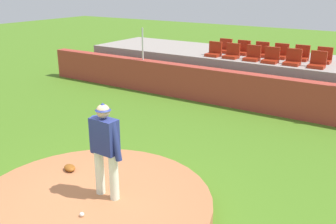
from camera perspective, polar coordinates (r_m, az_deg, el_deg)
The scene contains 20 objects.
ground_plane at distance 6.99m, azimuth -11.20°, elevation -14.41°, with size 60.00×60.00×0.00m, color #48761E.
pitchers_mound at distance 6.92m, azimuth -11.27°, elevation -13.55°, with size 4.18×4.18×0.25m, color #AF6A42.
pitcher at distance 6.46m, azimuth -9.42°, elevation -4.70°, with size 0.70×0.27×1.71m.
baseball at distance 6.43m, azimuth -12.78°, elevation -14.72°, with size 0.07×0.07×0.07m, color white.
fielding_glove at distance 7.87m, azimuth -14.51°, elevation -8.09°, with size 0.30×0.20×0.11m, color #8F4B17.
brick_barrier at distance 12.19m, azimuth 11.57°, elevation 3.09°, with size 16.63×0.40×1.14m, color #A73A2E.
fence_post_left at distance 13.87m, azimuth -3.82°, elevation 10.13°, with size 0.06×0.06×1.14m, color silver.
bleacher_platform at distance 14.21m, azimuth 14.99°, elevation 5.42°, with size 14.14×3.09×1.31m, color gray.
stadium_chair_0 at distance 13.79m, azimuth 6.91°, elevation 8.96°, with size 0.48×0.44×0.50m.
stadium_chair_1 at distance 13.51m, azimuth 9.54°, elevation 8.63°, with size 0.48×0.44×0.50m.
stadium_chair_2 at distance 13.22m, azimuth 12.53°, elevation 8.23°, with size 0.48×0.44×0.50m.
stadium_chair_3 at distance 12.98m, azimuth 15.16°, elevation 7.84°, with size 0.48×0.44×0.50m.
stadium_chair_4 at distance 12.82m, azimuth 18.17°, elevation 7.42°, with size 0.48×0.44×0.50m.
stadium_chair_5 at distance 12.64m, azimuth 21.46°, elevation 6.91°, with size 0.48×0.44×0.50m.
stadium_chair_6 at distance 14.59m, azimuth 8.48°, elevation 9.43°, with size 0.48×0.44×0.50m.
stadium_chair_7 at distance 14.28m, azimuth 11.12°, elevation 9.09°, with size 0.48×0.44×0.50m.
stadium_chair_8 at distance 14.05m, azimuth 13.77°, elevation 8.75°, with size 0.48×0.44×0.50m.
stadium_chair_9 at distance 13.83m, azimuth 16.49°, elevation 8.36°, with size 0.48×0.44×0.50m.
stadium_chair_10 at distance 13.69m, azimuth 19.32°, elevation 7.98°, with size 0.48×0.44×0.50m.
stadium_chair_11 at distance 13.50m, azimuth 22.27°, elevation 7.50°, with size 0.48×0.44×0.50m.
Camera 1 is at (4.22, -4.08, 3.78)m, focal length 40.72 mm.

